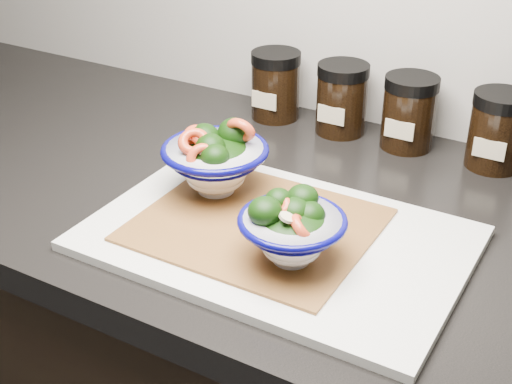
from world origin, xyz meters
The scene contains 9 objects.
countertop centered at (0.00, 1.45, 0.88)m, with size 3.50×0.60×0.04m, color black.
cutting_board centered at (-0.09, 1.35, 0.91)m, with size 0.45×0.30×0.01m, color silver.
bamboo_mat centered at (-0.12, 1.35, 0.91)m, with size 0.28×0.24×0.00m, color #9F632F.
bowl_left centered at (-0.21, 1.40, 0.96)m, with size 0.14×0.14×0.11m.
bowl_right centered at (-0.05, 1.31, 0.96)m, with size 0.12×0.12×0.08m.
spice_jar_a centered at (-0.28, 1.69, 0.96)m, with size 0.08×0.08×0.11m.
spice_jar_b centered at (-0.16, 1.69, 0.96)m, with size 0.08×0.08×0.11m.
spice_jar_c centered at (-0.05, 1.69, 0.96)m, with size 0.08×0.08×0.11m.
spice_jar_d centered at (0.09, 1.69, 0.96)m, with size 0.08×0.08×0.11m.
Camera 1 is at (0.25, 0.71, 1.38)m, focal length 50.00 mm.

